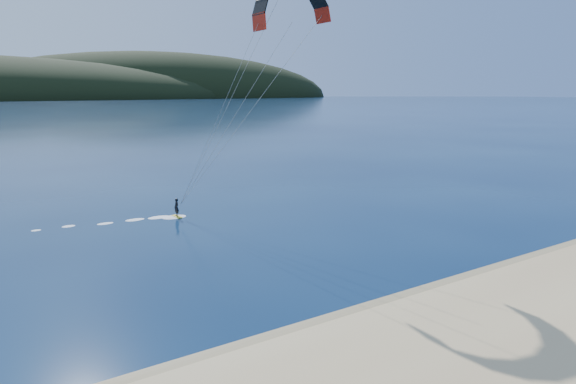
{
  "coord_description": "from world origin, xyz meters",
  "views": [
    {
      "loc": [
        -11.5,
        -11.1,
        10.09
      ],
      "look_at": [
        2.26,
        10.0,
        5.0
      ],
      "focal_mm": 31.14,
      "sensor_mm": 36.0,
      "label": 1
    }
  ],
  "objects": [
    {
      "name": "wet_sand",
      "position": [
        0.0,
        4.5,
        0.05
      ],
      "size": [
        220.0,
        2.5,
        0.1
      ],
      "color": "olive",
      "rests_on": "ground"
    },
    {
      "name": "kitesurfer_near",
      "position": [
        8.57,
        20.56,
        14.09
      ],
      "size": [
        20.46,
        9.81,
        17.35
      ],
      "color": "yellow",
      "rests_on": "ground"
    }
  ]
}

